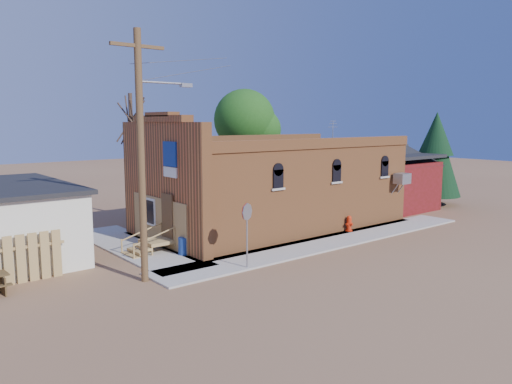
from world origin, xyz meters
TOP-DOWN VIEW (x-y plane):
  - ground at (0.00, 0.00)m, footprint 120.00×120.00m
  - sidewalk_south at (1.50, 0.90)m, footprint 19.00×2.20m
  - sidewalk_west at (-6.30, 6.00)m, footprint 2.60×10.00m
  - brick_bar at (1.64, 5.49)m, footprint 16.40×7.97m
  - red_shed at (11.50, 5.50)m, footprint 5.40×6.40m
  - utility_pole at (-8.14, 1.20)m, footprint 3.12×0.26m
  - tree_bare_near at (-3.00, 13.00)m, footprint 2.80×2.80m
  - tree_leafy at (6.00, 13.50)m, footprint 4.40×4.40m
  - evergreen_tree at (15.50, 4.00)m, footprint 3.60×3.60m
  - fire_hydrant at (3.88, 1.80)m, footprint 0.49×0.48m
  - stop_sign at (-4.37, 0.00)m, footprint 0.67×0.33m
  - trash_barrel at (-5.30, 3.26)m, footprint 0.65×0.65m

SIDE VIEW (x-z plane):
  - ground at x=0.00m, z-range 0.00..0.00m
  - sidewalk_south at x=1.50m, z-range 0.00..0.08m
  - sidewalk_west at x=-6.30m, z-range 0.00..0.08m
  - trash_barrel at x=-5.30m, z-range 0.08..0.84m
  - fire_hydrant at x=3.88m, z-range 0.07..0.91m
  - stop_sign at x=-4.37m, z-range 0.77..3.36m
  - red_shed at x=11.50m, z-range 0.12..4.42m
  - brick_bar at x=1.64m, z-range -0.81..5.49m
  - evergreen_tree at x=15.50m, z-range 0.46..6.96m
  - utility_pole at x=-8.14m, z-range 0.27..9.27m
  - tree_leafy at x=6.00m, z-range 1.86..10.01m
  - tree_bare_near at x=-3.00m, z-range 2.14..9.79m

